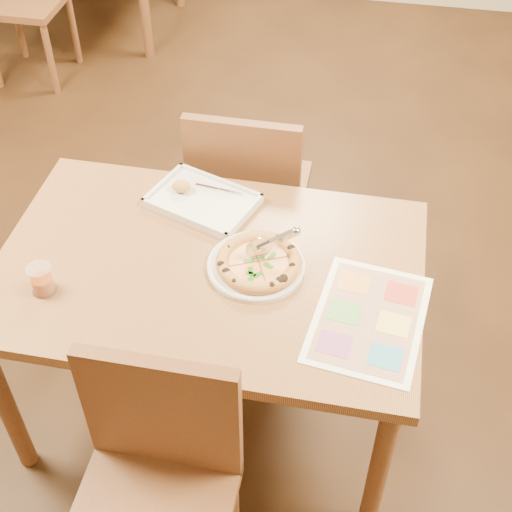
% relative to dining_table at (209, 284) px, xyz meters
% --- Properties ---
extents(room, '(7.00, 7.00, 7.00)m').
position_rel_dining_table_xyz_m(room, '(0.00, 0.00, 0.72)').
color(room, '#321E0D').
rests_on(room, ground).
extents(dining_table, '(1.30, 0.85, 0.72)m').
position_rel_dining_table_xyz_m(dining_table, '(0.00, 0.00, 0.00)').
color(dining_table, olive).
rests_on(dining_table, ground).
extents(chair_near, '(0.42, 0.42, 0.47)m').
position_rel_dining_table_xyz_m(chair_near, '(0.00, -0.60, -0.07)').
color(chair_near, brown).
rests_on(chair_near, ground).
extents(chair_far, '(0.42, 0.42, 0.47)m').
position_rel_dining_table_xyz_m(chair_far, '(-0.00, 0.60, -0.07)').
color(chair_far, brown).
rests_on(chair_far, ground).
extents(plate, '(0.32, 0.32, 0.02)m').
position_rel_dining_table_xyz_m(plate, '(0.15, 0.02, 0.09)').
color(plate, white).
rests_on(plate, dining_table).
extents(pizza, '(0.26, 0.26, 0.04)m').
position_rel_dining_table_xyz_m(pizza, '(0.15, 0.01, 0.11)').
color(pizza, '#E2914D').
rests_on(pizza, plate).
extents(pizza_cutter, '(0.15, 0.08, 0.09)m').
position_rel_dining_table_xyz_m(pizza_cutter, '(0.19, 0.04, 0.17)').
color(pizza_cutter, silver).
rests_on(pizza_cutter, pizza).
extents(appetizer_tray, '(0.40, 0.33, 0.06)m').
position_rel_dining_table_xyz_m(appetizer_tray, '(-0.09, 0.28, 0.10)').
color(appetizer_tray, silver).
rests_on(appetizer_tray, dining_table).
extents(glass_tumbler, '(0.07, 0.07, 0.09)m').
position_rel_dining_table_xyz_m(glass_tumbler, '(-0.45, -0.19, 0.13)').
color(glass_tumbler, maroon).
rests_on(glass_tumbler, dining_table).
extents(menu, '(0.35, 0.46, 0.00)m').
position_rel_dining_table_xyz_m(menu, '(0.50, -0.12, 0.09)').
color(menu, white).
rests_on(menu, dining_table).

